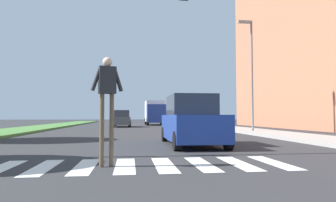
% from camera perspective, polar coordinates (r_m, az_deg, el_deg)
% --- Properties ---
extents(ground_plane, '(140.00, 140.00, 0.00)m').
position_cam_1_polar(ground_plane, '(30.17, -7.52, -5.05)').
color(ground_plane, '#2D2D30').
extents(crosswalk, '(7.65, 2.20, 0.01)m').
position_cam_1_polar(crosswalk, '(7.04, -8.23, -12.18)').
color(crosswalk, silver).
rests_on(crosswalk, ground_plane).
extents(median_strip, '(3.69, 64.00, 0.15)m').
position_cam_1_polar(median_strip, '(29.34, -23.65, -4.75)').
color(median_strip, '#477A38').
rests_on(median_strip, ground_plane).
extents(sidewalk_right, '(3.00, 64.00, 0.15)m').
position_cam_1_polar(sidewalk_right, '(29.47, 9.88, -4.94)').
color(sidewalk_right, '#9E9991').
rests_on(sidewalk_right, ground_plane).
extents(street_lamp_right, '(1.02, 0.24, 7.50)m').
position_cam_1_polar(street_lamp_right, '(20.99, 15.60, 6.67)').
color(street_lamp_right, slate).
rests_on(street_lamp_right, sidewalk_right).
extents(pedestrian_performer, '(0.74, 0.33, 2.49)m').
position_cam_1_polar(pedestrian_performer, '(6.89, -11.64, 1.48)').
color(pedestrian_performer, brown).
rests_on(pedestrian_performer, ground_plane).
extents(suv_crossing, '(1.98, 4.61, 1.97)m').
position_cam_1_polar(suv_crossing, '(11.79, 4.50, -3.92)').
color(suv_crossing, navy).
rests_on(suv_crossing, ground_plane).
extents(sedan_midblock, '(1.87, 4.59, 1.75)m').
position_cam_1_polar(sedan_midblock, '(31.59, -8.81, -3.48)').
color(sedan_midblock, '#474C51').
rests_on(sedan_midblock, ground_plane).
extents(truck_box_delivery, '(2.40, 6.20, 3.10)m').
position_cam_1_polar(truck_box_delivery, '(38.31, -2.55, -2.16)').
color(truck_box_delivery, navy).
rests_on(truck_box_delivery, ground_plane).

